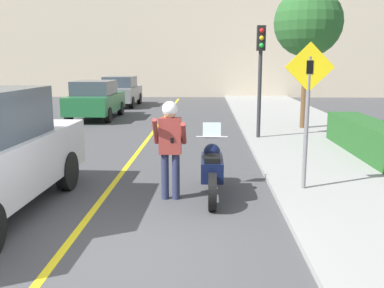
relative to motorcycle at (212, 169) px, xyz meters
name	(u,v)px	position (x,y,z in m)	size (l,w,h in m)	color
ground_plane	(105,255)	(-1.43, -2.59, -0.51)	(80.00, 80.00, 0.00)	#424244
sidewalk_curb	(364,175)	(3.37, 1.41, -0.46)	(4.40, 44.00, 0.11)	gray
road_center_line	(135,156)	(-2.03, 3.41, -0.51)	(0.12, 36.00, 0.01)	yellow
building_backdrop	(189,36)	(-1.43, 23.41, 3.78)	(28.00, 1.20, 8.59)	beige
motorcycle	(212,169)	(0.00, 0.00, 0.00)	(0.62, 2.25, 1.31)	black
person_biker	(170,139)	(-0.76, -0.23, 0.61)	(0.59, 0.49, 1.81)	#282D4C
crossing_sign	(308,102)	(1.77, 0.19, 1.25)	(0.91, 0.08, 2.75)	slate
traffic_light	(260,60)	(1.56, 5.81, 2.03)	(0.26, 0.30, 3.48)	#2D2D30
hedge_row	(368,138)	(4.17, 3.48, 0.02)	(0.90, 4.61, 0.84)	#235623
street_tree	(308,23)	(3.44, 7.91, 3.32)	(2.41, 2.41, 4.95)	brown
parked_car_green	(96,99)	(-5.02, 10.95, 0.34)	(1.88, 4.20, 1.68)	black
parked_car_grey	(121,91)	(-5.00, 16.50, 0.34)	(1.88, 4.20, 1.68)	black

